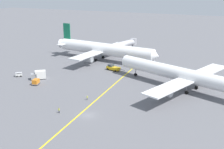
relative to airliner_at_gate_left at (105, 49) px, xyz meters
The scene contains 11 objects.
ground_plane 63.46m from the airliner_at_gate_left, 69.13° to the right, with size 600.00×600.00×0.00m, color slate.
taxiway_stripe 53.08m from the airliner_at_gate_left, 68.37° to the right, with size 0.50×120.00×0.01m, color yellow.
airliner_at_gate_left is the anchor object (origin of this frame).
airliner_being_pushed 51.21m from the airliner_at_gate_left, 30.33° to the right, with size 58.79×47.07×15.45m.
pushback_tug 18.02m from the airliner_at_gate_left, 52.34° to the right, with size 9.43×4.17×2.82m.
gse_baggage_cart_trailing 44.00m from the airliner_at_gate_left, 119.64° to the right, with size 3.11×2.94×1.71m.
gse_container_dolly_flat 44.48m from the airliner_at_gate_left, 101.31° to the right, with size 2.82×3.59×2.15m.
gse_catering_truck_tall 39.53m from the airliner_at_gate_left, 107.49° to the right, with size 6.00×5.62×3.50m.
ground_crew_ramp_agent_by_cones 51.88m from the airliner_at_gate_left, 71.19° to the right, with size 0.36×0.36×1.54m.
ground_crew_marshaller_foreground 62.87m from the airliner_at_gate_left, 77.34° to the right, with size 0.36×0.50×1.66m.
jet_bridge 28.63m from the airliner_at_gate_left, 87.15° to the left, with size 7.61×17.47×5.65m.
Camera 1 is at (37.81, -68.04, 37.18)m, focal length 46.32 mm.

